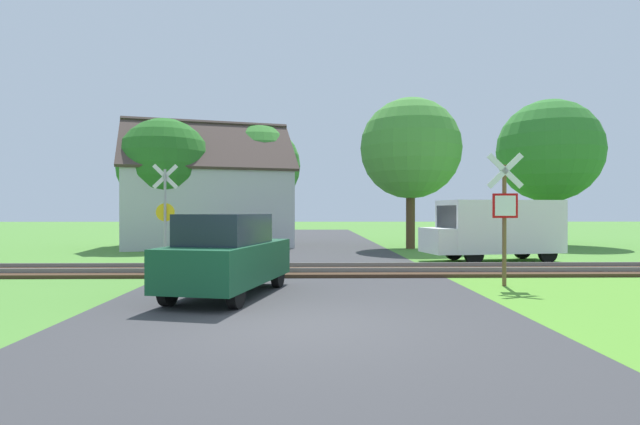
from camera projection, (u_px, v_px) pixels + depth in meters
name	position (u px, v px, depth m)	size (l,w,h in m)	color
ground_plane	(298.00, 326.00, 7.99)	(160.00, 160.00, 0.00)	#4C8433
road_asphalt	(301.00, 303.00, 9.99)	(7.89, 80.00, 0.01)	#38383A
rail_track	(304.00, 271.00, 14.95)	(60.00, 2.60, 0.22)	#422D1E
stop_sign_near	(505.00, 211.00, 12.20)	(0.88, 0.18, 3.27)	brown
crossing_sign_far	(165.00, 208.00, 17.41)	(0.87, 0.18, 3.50)	#9E9EA5
house	(207.00, 205.00, 26.34)	(9.87, 8.14, 6.64)	#B7B7BC
tree_left	(165.00, 165.00, 24.82)	(4.64, 4.64, 6.46)	#513823
tree_right	(411.00, 149.00, 24.59)	(4.96, 4.96, 7.43)	#513823
tree_far	(549.00, 151.00, 27.12)	(5.55, 5.55, 7.91)	#513823
tree_center	(258.00, 166.00, 27.88)	(4.69, 4.69, 6.73)	#513823
mail_truck	(495.00, 228.00, 18.28)	(5.14, 2.66, 2.24)	white
parked_car	(228.00, 255.00, 10.80)	(2.49, 4.27, 1.78)	#144C2D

